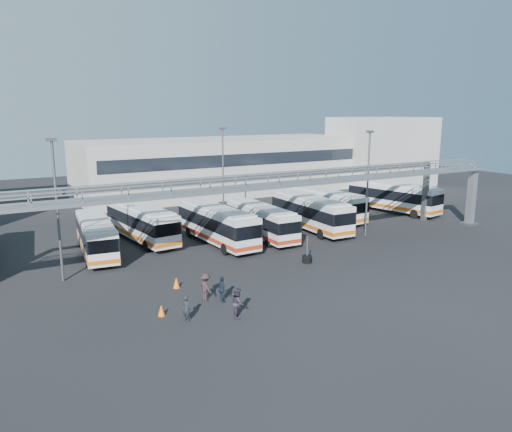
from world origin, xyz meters
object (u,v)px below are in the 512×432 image
bus_2 (96,235)px  bus_3 (142,222)px  cone_left (161,310)px  cone_right (176,283)px  pedestrian_a (187,308)px  tire_stack (307,258)px  bus_9 (394,196)px  light_pole_mid (368,178)px  bus_5 (261,220)px  bus_4 (217,224)px  pedestrian_b (238,303)px  bus_6 (311,212)px  bus_7 (325,203)px  pedestrian_c (206,287)px  light_pole_back (223,167)px  light_pole_left (57,203)px  pedestrian_d (222,289)px

bus_2 → bus_3: size_ratio=0.94×
cone_left → cone_right: (2.56, 4.08, 0.03)m
pedestrian_a → tire_stack: bearing=-88.0°
bus_9 → light_pole_mid: bearing=-157.5°
bus_5 → cone_right: (-12.19, -8.92, -1.38)m
bus_4 → bus_5: size_ratio=1.08×
bus_5 → pedestrian_b: (-10.89, -15.50, -0.85)m
bus_6 → tire_stack: bearing=-125.1°
bus_7 → bus_3: bearing=173.2°
light_pole_mid → pedestrian_c: bearing=-159.7°
bus_6 → tire_stack: size_ratio=5.21×
bus_7 → cone_left: (-25.28, -16.58, -1.49)m
cone_left → pedestrian_c: bearing=15.2°
pedestrian_b → pedestrian_c: pedestrian_c is taller
bus_6 → pedestrian_a: 24.60m
pedestrian_b → tire_stack: 12.04m
light_pole_back → bus_4: 12.50m
bus_4 → pedestrian_c: 14.11m
light_pole_left → light_pole_back: (20.00, 14.00, 0.00)m
light_pole_back → bus_3: (-11.53, -5.92, -3.86)m
bus_7 → cone_right: size_ratio=14.64×
pedestrian_b → cone_right: 6.73m
bus_4 → cone_right: 11.98m
bus_4 → tire_stack: (3.65, -8.97, -1.54)m
light_pole_back → tire_stack: light_pole_back is taller
light_pole_mid → light_pole_left: bearing=178.0°
bus_9 → bus_5: bearing=177.0°
light_pole_back → bus_5: size_ratio=0.97×
light_pole_back → pedestrian_b: (-12.17, -26.07, -4.82)m
light_pole_back → pedestrian_b: light_pole_back is taller
bus_3 → bus_5: bus_3 is taller
pedestrian_d → tire_stack: tire_stack is taller
bus_5 → bus_9: bus_9 is taller
bus_5 → pedestrian_d: size_ratio=6.02×
light_pole_mid → cone_left: light_pole_mid is taller
light_pole_left → pedestrian_a: bearing=-65.6°
light_pole_left → bus_9: bearing=8.9°
pedestrian_a → pedestrian_b: (2.83, -1.07, 0.14)m
bus_6 → pedestrian_c: bearing=-142.1°
pedestrian_a → cone_left: (-1.03, 1.43, -0.42)m
light_pole_left → light_pole_mid: bearing=-2.0°
light_pole_back → cone_left: 29.00m
bus_6 → pedestrian_b: size_ratio=6.33×
light_pole_left → bus_7: (29.25, 7.02, -3.89)m
bus_9 → pedestrian_a: size_ratio=7.68×
bus_6 → pedestrian_c: (-17.43, -12.30, -1.00)m
pedestrian_b → tire_stack: tire_stack is taller
bus_7 → bus_6: bearing=-147.1°
pedestrian_b → cone_left: size_ratio=2.58×
pedestrian_b → cone_left: bearing=84.3°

